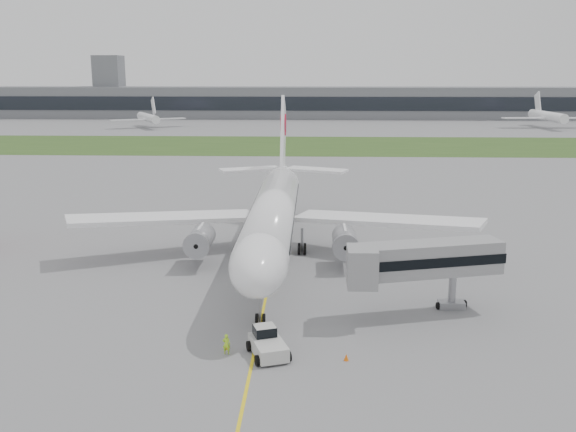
{
  "coord_description": "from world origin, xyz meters",
  "views": [
    {
      "loc": [
        4.44,
        -66.8,
        21.37
      ],
      "look_at": [
        1.72,
        2.0,
        5.69
      ],
      "focal_mm": 40.0,
      "sensor_mm": 36.0,
      "label": 1
    }
  ],
  "objects_px": {
    "airliner": "(274,211)",
    "pushback_tug": "(267,343)",
    "ground_crew_near": "(226,344)",
    "jet_bridge": "(418,261)"
  },
  "relations": [
    {
      "from": "airliner",
      "to": "pushback_tug",
      "type": "bearing_deg",
      "value": -87.69
    },
    {
      "from": "airliner",
      "to": "ground_crew_near",
      "type": "xyz_separation_m",
      "value": [
        -2.11,
        -26.04,
        -4.84
      ]
    },
    {
      "from": "airliner",
      "to": "ground_crew_near",
      "type": "height_order",
      "value": "airliner"
    },
    {
      "from": "jet_bridge",
      "to": "pushback_tug",
      "type": "bearing_deg",
      "value": -160.11
    },
    {
      "from": "pushback_tug",
      "to": "ground_crew_near",
      "type": "xyz_separation_m",
      "value": [
        -3.16,
        -0.06,
        -0.12
      ]
    },
    {
      "from": "airliner",
      "to": "ground_crew_near",
      "type": "relative_size",
      "value": 32.77
    },
    {
      "from": "airliner",
      "to": "jet_bridge",
      "type": "distance_m",
      "value": 21.95
    },
    {
      "from": "airliner",
      "to": "jet_bridge",
      "type": "height_order",
      "value": "airliner"
    },
    {
      "from": "jet_bridge",
      "to": "ground_crew_near",
      "type": "xyz_separation_m",
      "value": [
        -15.84,
        -8.93,
        -4.17
      ]
    },
    {
      "from": "airliner",
      "to": "jet_bridge",
      "type": "relative_size",
      "value": 3.79
    }
  ]
}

